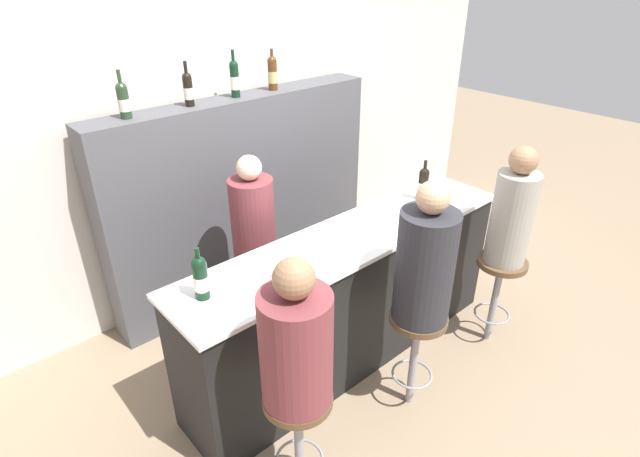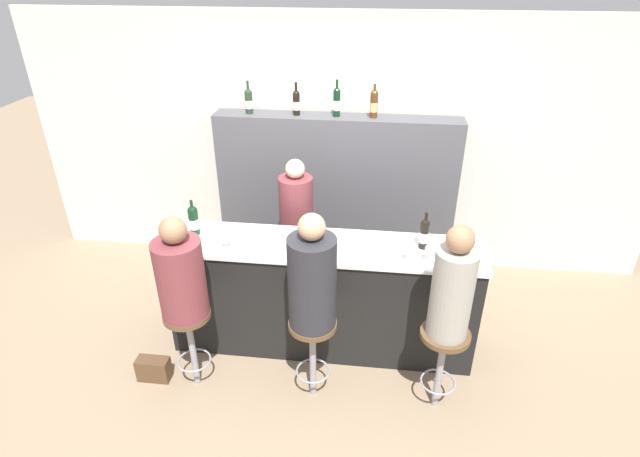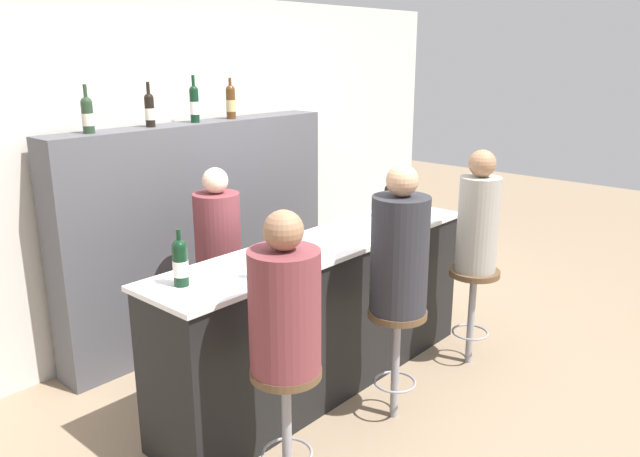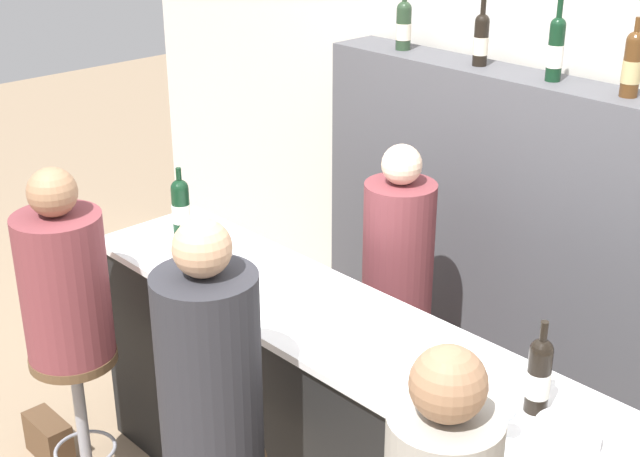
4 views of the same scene
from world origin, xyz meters
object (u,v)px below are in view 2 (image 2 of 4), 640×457
Objects in this scene: wine_glass_2 at (430,250)px; bar_stool_left at (189,329)px; wine_bottle_counter_0 at (194,220)px; bar_stool_right at (443,350)px; wine_bottle_backbar_2 at (337,102)px; guest_seated_right at (453,289)px; wine_glass_1 at (408,250)px; wine_bottle_counter_1 at (424,233)px; bar_stool_middle at (313,339)px; guest_seated_middle at (312,279)px; wine_bottle_backbar_1 at (296,102)px; guest_seated_left at (180,275)px; handbag at (154,369)px; bartender at (297,237)px; wine_glass_0 at (226,238)px; wine_bottle_backbar_3 at (374,104)px; wine_bottle_backbar_0 at (249,101)px; metal_bowl at (445,251)px.

wine_glass_2 reaches higher than bar_stool_left.
bar_stool_right is (2.00, -0.64, -0.59)m from wine_bottle_counter_0.
wine_bottle_backbar_2 is 0.40× the size of guest_seated_right.
wine_glass_1 is at bearing -64.57° from wine_bottle_backbar_2.
guest_seated_right reaches higher than wine_bottle_counter_1.
bar_stool_left is at bearing 180.00° from bar_stool_middle.
wine_glass_1 is at bearing 33.28° from guest_seated_middle.
wine_bottle_counter_0 reaches higher than bar_stool_right.
wine_bottle_backbar_2 reaches higher than wine_bottle_backbar_1.
guest_seated_right reaches higher than guest_seated_left.
wine_bottle_backbar_1 is 0.35× the size of guest_seated_middle.
guest_seated_left is 1.01m from handbag.
guest_seated_middle reaches higher than bartender.
wine_glass_0 is 0.21× the size of bar_stool_right.
wine_glass_2 is 0.73m from bar_stool_right.
wine_bottle_backbar_1 is 2.38m from guest_seated_right.
wine_glass_0 is 0.19× the size of guest_seated_left.
bar_stool_left is at bearing -164.85° from wine_glass_1.
wine_bottle_backbar_2 is 0.39× the size of guest_seated_middle.
wine_glass_1 is 0.97m from bar_stool_middle.
wine_glass_2 is at bearing 27.90° from bar_stool_middle.
wine_bottle_backbar_3 reaches higher than guest_seated_right.
wine_bottle_backbar_2 is at bearing 62.21° from bartender.
bar_stool_middle is at bearing -65.23° from wine_bottle_backbar_0.
wine_glass_0 is at bearing -116.79° from bartender.
wine_bottle_backbar_3 reaches higher than wine_bottle_counter_0.
wine_glass_0 is 0.10× the size of bartender.
wine_bottle_counter_1 is at bearing -28.87° from bartender.
wine_bottle_backbar_2 reaches higher than bar_stool_middle.
wine_bottle_counter_1 is 1.59m from wine_bottle_backbar_2.
handbag is (-0.45, -1.84, -1.70)m from wine_bottle_backbar_0.
wine_glass_1 is 0.19× the size of bar_stool_left.
wine_bottle_backbar_1 reaches higher than bar_stool_left.
bar_stool_middle is (-0.82, -0.43, -0.57)m from wine_glass_2.
wine_glass_0 is 1.10× the size of wine_glass_1.
wine_glass_2 is (1.67, -1.41, -0.68)m from wine_bottle_backbar_0.
wine_bottle_backbar_0 is (-1.64, 1.20, 0.67)m from wine_bottle_counter_1.
wine_glass_0 is at bearing -117.21° from wine_bottle_backbar_2.
guest_seated_right reaches higher than handbag.
wine_bottle_backbar_0 is 1.62× the size of metal_bowl.
wine_bottle_backbar_3 is 2.11× the size of wine_glass_0.
handbag is at bearing -131.63° from wine_bottle_backbar_3.
wine_bottle_counter_1 is 1.00× the size of wine_bottle_backbar_0.
guest_seated_right is at bearing -91.42° from metal_bowl.
guest_seated_middle reaches higher than wine_glass_1.
wine_bottle_counter_1 is at bearing 20.36° from bar_stool_left.
wine_bottle_backbar_2 is 0.35m from wine_bottle_backbar_3.
wine_glass_0 is at bearing 180.00° from wine_glass_1.
wine_bottle_counter_1 is 1.54m from wine_glass_0.
wine_bottle_backbar_3 reaches higher than wine_glass_0.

